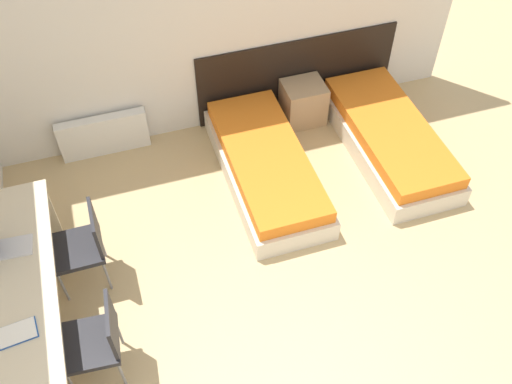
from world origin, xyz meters
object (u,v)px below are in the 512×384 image
nightstand (303,102)px  laptop (5,245)px  chair_near_laptop (83,244)px  bed_near_window (266,166)px  bed_near_door (389,138)px  chair_near_notebook (97,339)px

nightstand → laptop: bearing=-154.0°
chair_near_laptop → laptop: (-0.56, -0.08, 0.33)m
bed_near_window → bed_near_door: 1.45m
bed_near_door → nightstand: 1.08m
chair_near_laptop → bed_near_door: bearing=11.4°
bed_near_window → chair_near_laptop: chair_near_laptop is taller
bed_near_window → laptop: bearing=-162.8°
bed_near_door → laptop: (-3.95, -0.77, 0.64)m
bed_near_door → bed_near_window: bearing=180.0°
bed_near_door → nightstand: bearing=132.2°
laptop → nightstand: bearing=29.7°
chair_near_laptop → chair_near_notebook: (-0.00, -0.96, 0.00)m
bed_near_door → nightstand: nightstand is taller
nightstand → chair_near_laptop: (-2.67, -1.49, 0.25)m
bed_near_window → bed_near_door: same height
nightstand → chair_near_laptop: 3.06m
chair_near_laptop → chair_near_notebook: same height
bed_near_window → bed_near_door: (1.45, 0.00, 0.00)m
bed_near_window → chair_near_laptop: (-1.94, -0.69, 0.31)m
chair_near_laptop → laptop: 0.65m
bed_near_window → laptop: laptop is taller
bed_near_door → chair_near_laptop: size_ratio=2.34×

